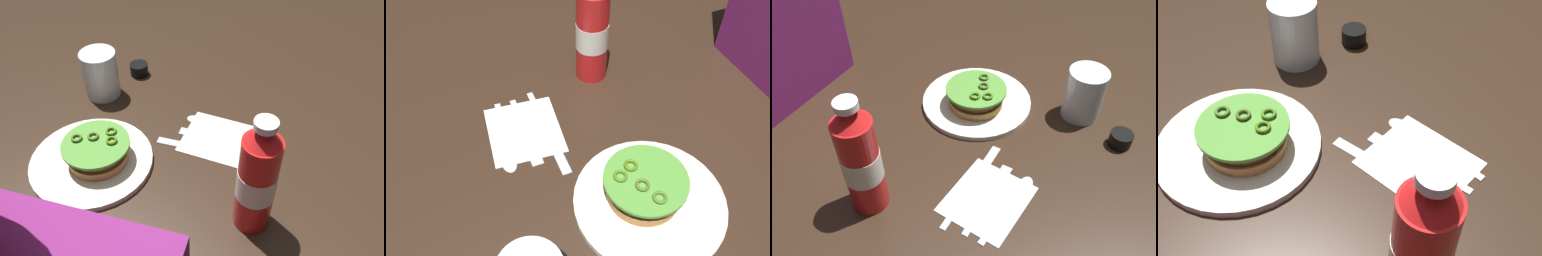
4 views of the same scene
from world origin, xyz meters
The scene contains 10 objects.
ground_plane centered at (0.00, 0.00, 0.00)m, with size 3.00×3.00×0.00m, color #312015.
dinner_plate centered at (0.17, 0.06, 0.01)m, with size 0.25×0.25×0.01m, color silver.
burger_sandwich centered at (0.15, 0.06, 0.04)m, with size 0.14×0.14×0.05m.
ketchup_bottle centered at (-0.18, 0.11, 0.11)m, with size 0.07×0.07×0.24m.
water_glass centered at (0.24, -0.16, 0.06)m, with size 0.09×0.09×0.12m, color silver.
condiment_cup centered at (0.19, -0.27, 0.02)m, with size 0.05×0.05×0.03m, color black.
napkin centered at (-0.07, -0.08, 0.00)m, with size 0.15×0.14×0.00m, color white.
spoon_utensil centered at (-0.05, -0.13, 0.00)m, with size 0.18×0.04×0.00m.
fork_utensil centered at (-0.05, -0.08, 0.00)m, with size 0.18×0.02×0.00m.
butter_knife centered at (-0.04, -0.04, 0.00)m, with size 0.23×0.02×0.00m.
Camera 3 is at (-0.48, -0.25, 0.61)m, focal length 37.01 mm.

